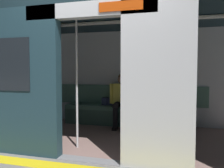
{
  "coord_description": "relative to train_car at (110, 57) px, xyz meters",
  "views": [
    {
      "loc": [
        -1.19,
        3.01,
        1.25
      ],
      "look_at": [
        0.03,
        -1.2,
        0.98
      ],
      "focal_mm": 38.51,
      "sensor_mm": 36.0,
      "label": 1
    }
  ],
  "objects": [
    {
      "name": "grab_pole_door",
      "position": [
        0.34,
        0.68,
        -0.42
      ],
      "size": [
        0.04,
        0.04,
        2.11
      ],
      "primitive_type": "cylinder",
      "color": "silver",
      "rests_on": "ground_plane"
    },
    {
      "name": "handbag",
      "position": [
        0.36,
        -1.06,
        -0.96
      ],
      "size": [
        0.26,
        0.15,
        0.17
      ],
      "color": "#262D4C",
      "rests_on": "bench_seat"
    },
    {
      "name": "book",
      "position": [
        -0.43,
        -1.0,
        -1.03
      ],
      "size": [
        0.19,
        0.25,
        0.03
      ],
      "primitive_type": "cube",
      "rotation": [
        0.0,
        0.0,
        0.2
      ],
      "color": "#33723F",
      "rests_on": "bench_seat"
    },
    {
      "name": "person_seated",
      "position": [
        0.0,
        -0.93,
        -0.82
      ],
      "size": [
        0.55,
        0.7,
        1.16
      ],
      "color": "#D8CC4C",
      "rests_on": "ground_plane"
    },
    {
      "name": "bench_seat",
      "position": [
        -0.06,
        -0.98,
        -1.15
      ],
      "size": [
        2.77,
        0.44,
        0.43
      ],
      "color": "#4C7566",
      "rests_on": "ground_plane"
    },
    {
      "name": "grab_pole_far",
      "position": [
        -0.45,
        0.57,
        -0.42
      ],
      "size": [
        0.04,
        0.04,
        2.11
      ],
      "primitive_type": "cylinder",
      "color": "silver",
      "rests_on": "ground_plane"
    },
    {
      "name": "train_car",
      "position": [
        0.0,
        0.0,
        0.0
      ],
      "size": [
        6.4,
        2.64,
        2.25
      ],
      "color": "silver",
      "rests_on": "ground_plane"
    },
    {
      "name": "ground_plane",
      "position": [
        -0.06,
        1.15,
        -1.48
      ],
      "size": [
        60.0,
        60.0,
        0.0
      ],
      "primitive_type": "plane",
      "color": "gray"
    }
  ]
}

